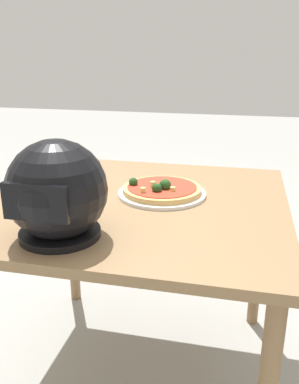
% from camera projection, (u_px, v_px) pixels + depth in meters
% --- Properties ---
extents(ground_plane, '(14.00, 14.00, 0.00)m').
position_uv_depth(ground_plane, '(139.00, 371.00, 1.66)').
color(ground_plane, '#9E9E99').
extents(dining_table, '(1.01, 0.98, 0.74)m').
position_uv_depth(dining_table, '(137.00, 223.00, 1.44)').
color(dining_table, olive).
rests_on(dining_table, ground).
extents(pizza_plate, '(0.31, 0.31, 0.01)m').
position_uv_depth(pizza_plate, '(162.00, 193.00, 1.46)').
color(pizza_plate, white).
rests_on(pizza_plate, dining_table).
extents(pizza, '(0.28, 0.28, 0.05)m').
position_uv_depth(pizza, '(161.00, 189.00, 1.45)').
color(pizza, tan).
rests_on(pizza, pizza_plate).
extents(motorcycle_helmet, '(0.27, 0.27, 0.27)m').
position_uv_depth(motorcycle_helmet, '(57.00, 192.00, 1.10)').
color(motorcycle_helmet, black).
rests_on(motorcycle_helmet, dining_table).
extents(drinking_glass, '(0.07, 0.07, 0.11)m').
position_uv_depth(drinking_glass, '(82.00, 181.00, 1.42)').
color(drinking_glass, silver).
rests_on(drinking_glass, dining_table).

